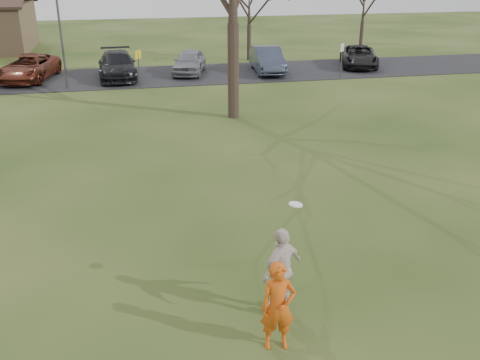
# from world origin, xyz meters

# --- Properties ---
(ground) EXTENTS (120.00, 120.00, 0.00)m
(ground) POSITION_xyz_m (0.00, 0.00, 0.00)
(ground) COLOR #1E380F
(ground) RESTS_ON ground
(parking_strip) EXTENTS (62.00, 6.50, 0.04)m
(parking_strip) POSITION_xyz_m (0.00, 25.00, 0.02)
(parking_strip) COLOR black
(parking_strip) RESTS_ON ground
(player_defender) EXTENTS (0.69, 0.48, 1.78)m
(player_defender) POSITION_xyz_m (-0.25, -0.61, 0.89)
(player_defender) COLOR #CF5011
(player_defender) RESTS_ON ground
(car_2) EXTENTS (3.51, 5.69, 1.47)m
(car_2) POSITION_xyz_m (-8.37, 25.29, 0.78)
(car_2) COLOR maroon
(car_2) RESTS_ON parking_strip
(car_3) EXTENTS (2.33, 5.40, 1.55)m
(car_3) POSITION_xyz_m (-3.23, 24.81, 0.81)
(car_3) COLOR black
(car_3) RESTS_ON parking_strip
(car_4) EXTENTS (2.84, 4.62, 1.47)m
(car_4) POSITION_xyz_m (1.21, 25.30, 0.78)
(car_4) COLOR gray
(car_4) RESTS_ON parking_strip
(car_5) EXTENTS (2.00, 4.87, 1.57)m
(car_5) POSITION_xyz_m (6.11, 24.68, 0.82)
(car_5) COLOR #32394C
(car_5) RESTS_ON parking_strip
(car_6) EXTENTS (3.68, 5.35, 1.36)m
(car_6) POSITION_xyz_m (12.60, 25.31, 0.72)
(car_6) COLOR black
(car_6) RESTS_ON parking_strip
(catching_play) EXTENTS (1.14, 0.97, 2.31)m
(catching_play) POSITION_xyz_m (0.09, 0.36, 1.04)
(catching_play) COLOR silver
(catching_play) RESTS_ON ground
(lamp_post) EXTENTS (0.34, 0.34, 6.27)m
(lamp_post) POSITION_xyz_m (-6.00, 22.50, 3.97)
(lamp_post) COLOR #47474C
(lamp_post) RESTS_ON ground
(sign_yellow) EXTENTS (0.35, 0.35, 2.08)m
(sign_yellow) POSITION_xyz_m (-2.00, 22.00, 1.45)
(sign_yellow) COLOR #47474C
(sign_yellow) RESTS_ON ground
(sign_white) EXTENTS (0.35, 0.35, 2.08)m
(sign_white) POSITION_xyz_m (10.00, 22.00, 1.45)
(sign_white) COLOR #47474C
(sign_white) RESTS_ON ground
(small_tree_row) EXTENTS (55.00, 5.90, 8.50)m
(small_tree_row) POSITION_xyz_m (4.38, 30.06, 3.89)
(small_tree_row) COLOR #352821
(small_tree_row) RESTS_ON ground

